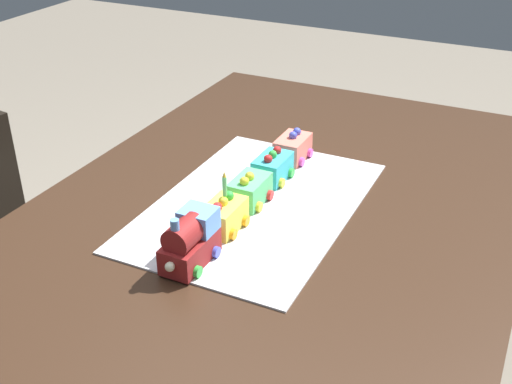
# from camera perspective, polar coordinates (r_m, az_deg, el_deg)

# --- Properties ---
(dining_table) EXTENTS (1.40, 1.00, 0.74)m
(dining_table) POSITION_cam_1_polar(r_m,az_deg,el_deg) (1.49, 2.74, -3.91)
(dining_table) COLOR #382316
(dining_table) RESTS_ON ground
(cake_board) EXTENTS (0.60, 0.40, 0.00)m
(cake_board) POSITION_cam_1_polar(r_m,az_deg,el_deg) (1.39, 0.00, -1.15)
(cake_board) COLOR silver
(cake_board) RESTS_ON dining_table
(cake_locomotive) EXTENTS (0.14, 0.08, 0.12)m
(cake_locomotive) POSITION_cam_1_polar(r_m,az_deg,el_deg) (1.19, -5.84, -4.24)
(cake_locomotive) COLOR maroon
(cake_locomotive) RESTS_ON cake_board
(cake_car_caboose_lemon) EXTENTS (0.10, 0.08, 0.07)m
(cake_car_caboose_lemon) POSITION_cam_1_polar(r_m,az_deg,el_deg) (1.29, -2.87, -2.08)
(cake_car_caboose_lemon) COLOR #F4E04C
(cake_car_caboose_lemon) RESTS_ON cake_board
(cake_car_flatbed_mint_green) EXTENTS (0.10, 0.08, 0.07)m
(cake_car_flatbed_mint_green) POSITION_cam_1_polar(r_m,az_deg,el_deg) (1.38, -0.57, 0.15)
(cake_car_flatbed_mint_green) COLOR #59CC7A
(cake_car_flatbed_mint_green) RESTS_ON cake_board
(cake_car_tanker_turquoise) EXTENTS (0.10, 0.08, 0.07)m
(cake_car_tanker_turquoise) POSITION_cam_1_polar(r_m,az_deg,el_deg) (1.48, 1.46, 2.17)
(cake_car_tanker_turquoise) COLOR #38B7C6
(cake_car_tanker_turquoise) RESTS_ON cake_board
(cake_car_hopper_coral) EXTENTS (0.10, 0.08, 0.07)m
(cake_car_hopper_coral) POSITION_cam_1_polar(r_m,az_deg,el_deg) (1.58, 3.25, 3.90)
(cake_car_hopper_coral) COLOR #F27260
(cake_car_hopper_coral) RESTS_ON cake_board
(birthday_candle) EXTENTS (0.01, 0.01, 0.05)m
(birthday_candle) POSITION_cam_1_polar(r_m,az_deg,el_deg) (1.27, -2.79, 0.71)
(birthday_candle) COLOR #66D872
(birthday_candle) RESTS_ON cake_car_caboose_lemon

